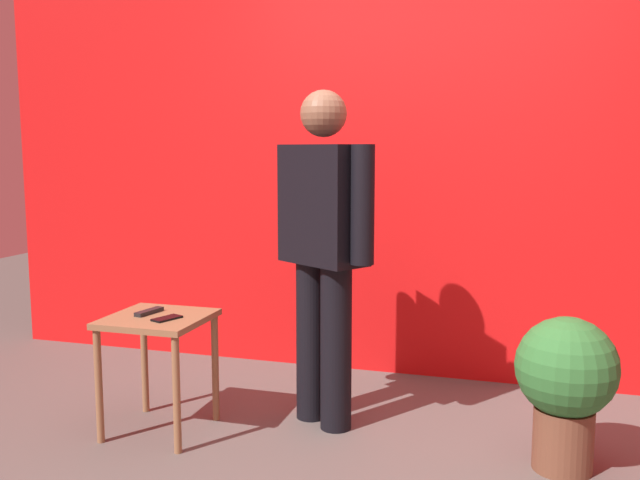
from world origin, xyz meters
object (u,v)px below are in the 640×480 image
cell_phone (167,318)px  potted_plant (566,380)px  tv_remote (149,312)px  standing_person (324,241)px  side_table (158,336)px

cell_phone → potted_plant: potted_plant is taller
tv_remote → standing_person: bearing=32.2°
standing_person → cell_phone: standing_person is taller
potted_plant → cell_phone: bearing=-174.4°
cell_phone → tv_remote: tv_remote is taller
standing_person → cell_phone: size_ratio=11.77×
cell_phone → potted_plant: 1.86m
standing_person → potted_plant: (1.16, -0.20, -0.54)m
standing_person → tv_remote: standing_person is taller
side_table → cell_phone: (0.08, -0.05, 0.11)m
standing_person → side_table: 0.95m
side_table → cell_phone: size_ratio=4.10×
cell_phone → tv_remote: bearing=172.7°
cell_phone → tv_remote: size_ratio=0.85×
side_table → cell_phone: cell_phone is taller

